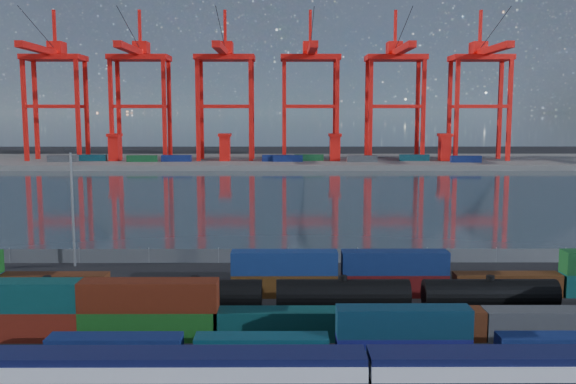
{
  "coord_description": "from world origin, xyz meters",
  "views": [
    {
      "loc": [
        -0.44,
        -62.3,
        21.38
      ],
      "look_at": [
        0.0,
        30.0,
        10.0
      ],
      "focal_mm": 40.0,
      "sensor_mm": 36.0,
      "label": 1
    }
  ],
  "objects": [
    {
      "name": "straddle_carriers",
      "position": [
        -2.5,
        200.0,
        7.82
      ],
      "size": [
        140.0,
        7.0,
        11.1
      ],
      "color": "red",
      "rests_on": "far_quay"
    },
    {
      "name": "ground",
      "position": [
        0.0,
        0.0,
        0.0
      ],
      "size": [
        700.0,
        700.0,
        0.0
      ],
      "primitive_type": "plane",
      "color": "black",
      "rests_on": "ground"
    },
    {
      "name": "waterfront_fence",
      "position": [
        -0.0,
        28.0,
        1.0
      ],
      "size": [
        160.12,
        0.12,
        2.2
      ],
      "color": "#595B5E",
      "rests_on": "ground"
    },
    {
      "name": "distant_mountains",
      "position": [
        63.02,
        1600.0,
        220.29
      ],
      "size": [
        2470.0,
        1100.0,
        520.0
      ],
      "color": "#1E2630",
      "rests_on": "ground"
    },
    {
      "name": "quay_containers",
      "position": [
        -11.0,
        195.46,
        3.3
      ],
      "size": [
        172.58,
        10.99,
        2.6
      ],
      "color": "navy",
      "rests_on": "far_quay"
    },
    {
      "name": "container_row_mid",
      "position": [
        5.53,
        -3.24,
        2.23
      ],
      "size": [
        142.54,
        2.66,
        5.67
      ],
      "color": "#444549",
      "rests_on": "ground"
    },
    {
      "name": "harbor_water",
      "position": [
        0.0,
        105.0,
        0.01
      ],
      "size": [
        700.0,
        700.0,
        0.0
      ],
      "primitive_type": "plane",
      "color": "#2B373E",
      "rests_on": "ground"
    },
    {
      "name": "tanker_string",
      "position": [
        -17.61,
        3.22,
        2.23
      ],
      "size": [
        91.99,
        3.11,
        4.46
      ],
      "color": "black",
      "rests_on": "ground"
    },
    {
      "name": "yard_light_mast",
      "position": [
        -30.0,
        26.0,
        9.3
      ],
      "size": [
        1.6,
        0.4,
        16.6
      ],
      "color": "slate",
      "rests_on": "ground"
    },
    {
      "name": "container_row_north",
      "position": [
        6.82,
        11.11,
        2.24
      ],
      "size": [
        141.89,
        2.52,
        5.38
      ],
      "color": "navy",
      "rests_on": "ground"
    },
    {
      "name": "gantry_cranes",
      "position": [
        -7.5,
        203.32,
        38.83
      ],
      "size": [
        199.36,
        46.78,
        63.35
      ],
      "color": "red",
      "rests_on": "ground"
    },
    {
      "name": "far_quay",
      "position": [
        0.0,
        210.0,
        1.0
      ],
      "size": [
        700.0,
        70.0,
        2.0
      ],
      "primitive_type": "cube",
      "color": "#514F4C",
      "rests_on": "ground"
    }
  ]
}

